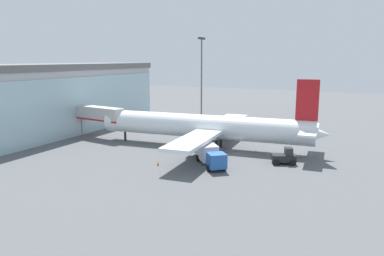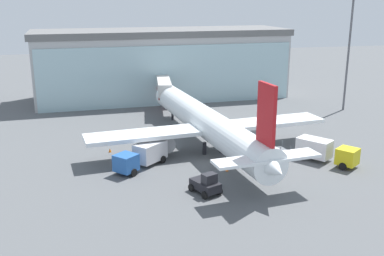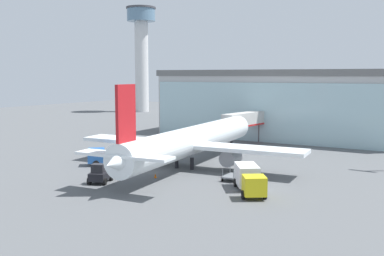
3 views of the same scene
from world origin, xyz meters
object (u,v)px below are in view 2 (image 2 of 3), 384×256
Objects in this scene: airplane at (207,123)px; pushback_tug at (206,184)px; fuel_truck at (325,151)px; safety_cone_wingtip at (110,150)px; baggage_cart at (281,151)px; jet_bridge at (164,87)px; apron_light_mast at (349,45)px; catering_truck at (143,155)px; safety_cone_nose at (227,169)px.

airplane is 10.65× the size of pushback_tug.
fuel_truck is 26.88m from safety_cone_wingtip.
safety_cone_wingtip is (-25.20, 9.28, -1.19)m from fuel_truck.
baggage_cart is at bearing -76.27° from pushback_tug.
jet_bridge is 22.55× the size of safety_cone_wingtip.
apron_light_mast is 30.41m from fuel_truck.
catering_truck reaches higher than safety_cone_nose.
fuel_truck reaches higher than safety_cone_nose.
apron_light_mast is 2.83× the size of catering_truck.
apron_light_mast reaches higher than safety_cone_nose.
baggage_cart is 21.93m from safety_cone_wingtip.
pushback_tug is 6.64× the size of safety_cone_wingtip.
airplane is at bearing -167.48° from jet_bridge.
airplane is 5.66× the size of catering_truck.
safety_cone_wingtip is at bearing 70.48° from baggage_cart.
pushback_tug is at bearing 79.07° from catering_truck.
pushback_tug is at bearing -125.55° from safety_cone_nose.
safety_cone_wingtip is (-12.58, 1.24, -3.18)m from airplane.
catering_truck is at bearing 159.80° from safety_cone_nose.
jet_bridge is 23.11m from safety_cone_wingtip.
airplane is 8.95m from safety_cone_nose.
jet_bridge is 3.39× the size of pushback_tug.
safety_cone_nose is at bearing 110.76° from baggage_cart.
jet_bridge is 1.81× the size of catering_truck.
apron_light_mast is 33.88m from airplane.
jet_bridge is 0.64× the size of apron_light_mast.
airplane is 70.73× the size of safety_cone_nose.
safety_cone_nose is at bearing -168.64° from jet_bridge.
catering_truck is 0.96× the size of fuel_truck.
apron_light_mast is 2.71× the size of fuel_truck.
baggage_cart is 5.31× the size of safety_cone_nose.
apron_light_mast is 45.08m from pushback_tug.
safety_cone_nose is (2.56, -29.88, -4.10)m from jet_bridge.
apron_light_mast is at bearing 39.69° from safety_cone_nose.
safety_cone_wingtip is (-3.57, 6.18, -1.19)m from catering_truck.
apron_light_mast is 35.35× the size of safety_cone_wingtip.
airplane is 15.10m from fuel_truck.
apron_light_mast is 0.50× the size of airplane.
apron_light_mast reaches higher than airplane.
airplane is at bearing -5.61° from safety_cone_wingtip.
baggage_cart is 15.39m from pushback_tug.
apron_light_mast is at bearing -50.32° from baggage_cart.
airplane reaches higher than fuel_truck.
airplane is 13.03m from safety_cone_wingtip.
safety_cone_wingtip is (-10.29, -20.28, -4.10)m from jet_bridge.
catering_truck is at bearing 172.20° from jet_bridge.
safety_cone_nose is (9.29, -3.42, -1.19)m from catering_truck.
jet_bridge is 28.39m from baggage_cart.
fuel_truck is at bearing -94.32° from pushback_tug.
jet_bridge is 30.26m from safety_cone_nose.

